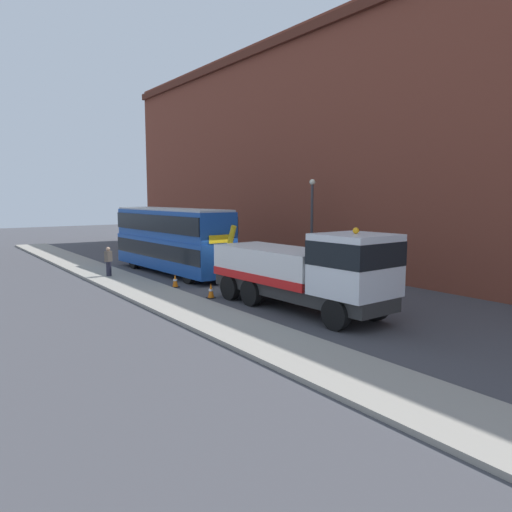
{
  "coord_description": "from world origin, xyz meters",
  "views": [
    {
      "loc": [
        21.03,
        -13.53,
        4.81
      ],
      "look_at": [
        2.58,
        -0.38,
        2.0
      ],
      "focal_mm": 33.94,
      "sensor_mm": 36.0,
      "label": 1
    }
  ],
  "objects": [
    {
      "name": "ground_plane",
      "position": [
        0.0,
        0.0,
        0.0
      ],
      "size": [
        120.0,
        120.0,
        0.0
      ],
      "primitive_type": "plane",
      "color": "#424247"
    },
    {
      "name": "near_kerb",
      "position": [
        0.0,
        -4.2,
        0.07
      ],
      "size": [
        60.0,
        2.8,
        0.15
      ],
      "primitive_type": "cube",
      "color": "gray",
      "rests_on": "ground_plane"
    },
    {
      "name": "building_facade",
      "position": [
        0.0,
        8.59,
        8.07
      ],
      "size": [
        60.0,
        1.5,
        16.0
      ],
      "color": "brown",
      "rests_on": "ground_plane"
    },
    {
      "name": "recovery_tow_truck",
      "position": [
        5.99,
        -0.36,
        1.76
      ],
      "size": [
        10.2,
        3.05,
        3.67
      ],
      "rotation": [
        0.0,
        0.0,
        0.05
      ],
      "color": "#2D2D2D",
      "rests_on": "ground_plane"
    },
    {
      "name": "double_decker_bus",
      "position": [
        -6.51,
        -0.38,
        2.23
      ],
      "size": [
        11.13,
        3.05,
        4.06
      ],
      "rotation": [
        0.0,
        0.0,
        0.05
      ],
      "color": "#19479E",
      "rests_on": "ground_plane"
    },
    {
      "name": "pedestrian_onlooker",
      "position": [
        -6.85,
        -4.29,
        0.99
      ],
      "size": [
        0.42,
        0.48,
        1.71
      ],
      "rotation": [
        0.0,
        0.0,
        0.52
      ],
      "color": "#232333",
      "rests_on": "near_kerb"
    },
    {
      "name": "traffic_cone_near_bus",
      "position": [
        -2.05,
        -2.35,
        0.34
      ],
      "size": [
        0.36,
        0.36,
        0.72
      ],
      "color": "orange",
      "rests_on": "ground_plane"
    },
    {
      "name": "traffic_cone_midway",
      "position": [
        1.45,
        -2.2,
        0.34
      ],
      "size": [
        0.36,
        0.36,
        0.72
      ],
      "color": "orange",
      "rests_on": "ground_plane"
    },
    {
      "name": "street_lamp",
      "position": [
        -1.05,
        6.4,
        3.47
      ],
      "size": [
        0.36,
        0.36,
        5.83
      ],
      "color": "#38383D",
      "rests_on": "ground_plane"
    }
  ]
}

